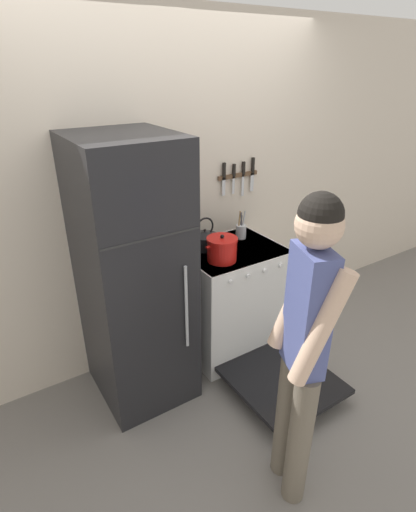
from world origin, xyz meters
The scene contains 9 objects.
ground_plane centered at (0.00, 0.00, 0.00)m, with size 14.00×14.00×0.00m, color slate.
wall_back centered at (0.00, 0.03, 1.27)m, with size 10.00×0.06×2.55m.
refrigerator centered at (-0.51, -0.34, 0.92)m, with size 0.61×0.71×1.83m.
stove_range centered at (0.30, -0.35, 0.45)m, with size 0.76×1.34×0.90m.
dutch_oven_pot centered at (0.13, -0.43, 0.99)m, with size 0.27×0.22×0.20m.
tea_kettle centered at (0.14, -0.19, 0.98)m, with size 0.25×0.20×0.25m.
utensil_jar centered at (0.49, -0.18, 0.97)m, with size 0.08×0.08×0.23m.
person centered at (-0.14, -1.51, 0.99)m, with size 0.36×0.41×1.73m.
wall_knife_strip centered at (0.57, -0.02, 1.38)m, with size 0.38×0.03×0.30m.
Camera 1 is at (-1.35, -2.55, 2.19)m, focal length 28.00 mm.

